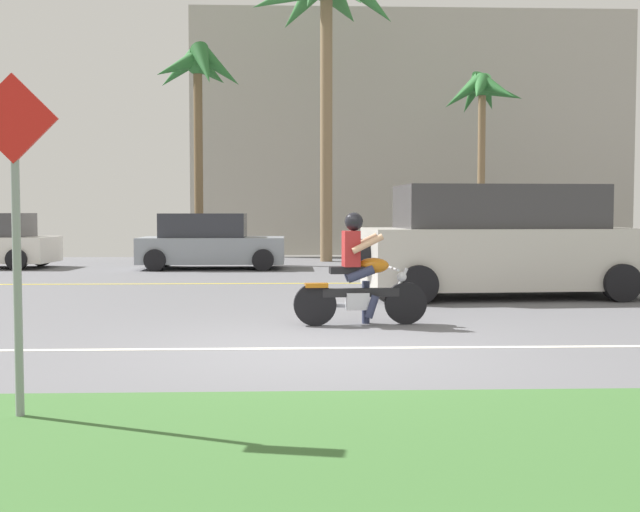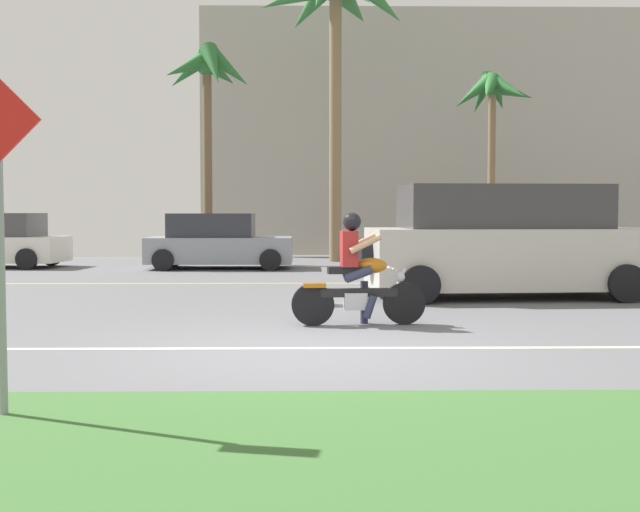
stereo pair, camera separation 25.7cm
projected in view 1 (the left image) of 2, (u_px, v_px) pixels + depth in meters
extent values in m
cube|color=slate|center=(310.00, 316.00, 11.52)|extent=(56.00, 30.00, 0.04)
cube|color=#3D6B33|center=(343.00, 472.00, 4.44)|extent=(56.00, 3.80, 0.06)
cube|color=silver|center=(317.00, 348.00, 8.64)|extent=(50.40, 0.12, 0.01)
cube|color=yellow|center=(304.00, 283.00, 16.54)|extent=(50.40, 0.12, 0.01)
cylinder|color=black|center=(406.00, 303.00, 10.51)|extent=(0.57, 0.13, 0.57)
cylinder|color=black|center=(315.00, 304.00, 10.36)|extent=(0.57, 0.13, 0.57)
cylinder|color=#B7BAC1|center=(399.00, 286.00, 10.49)|extent=(0.26, 0.07, 0.49)
cube|color=black|center=(361.00, 293.00, 10.43)|extent=(1.03, 0.18, 0.11)
cube|color=#B7BAC1|center=(357.00, 301.00, 10.43)|extent=(0.32, 0.21, 0.23)
ellipsoid|color=#B76614|center=(373.00, 266.00, 10.43)|extent=(0.41, 0.23, 0.21)
cube|color=black|center=(347.00, 270.00, 10.39)|extent=(0.47, 0.25, 0.09)
cube|color=#B76614|center=(316.00, 285.00, 10.35)|extent=(0.31, 0.18, 0.06)
cylinder|color=#B7BAC1|center=(393.00, 269.00, 10.47)|extent=(0.08, 0.58, 0.03)
sphere|color=#B7BAC1|center=(402.00, 277.00, 10.49)|extent=(0.13, 0.13, 0.13)
cylinder|color=#B7BAC1|center=(340.00, 305.00, 10.52)|extent=(0.48, 0.11, 0.07)
cube|color=maroon|center=(351.00, 249.00, 10.38)|extent=(0.23, 0.32, 0.47)
sphere|color=black|center=(354.00, 222.00, 10.37)|extent=(0.25, 0.25, 0.25)
cylinder|color=#2D334C|center=(361.00, 274.00, 10.32)|extent=(0.39, 0.15, 0.24)
cylinder|color=#2D334C|center=(358.00, 273.00, 10.51)|extent=(0.39, 0.15, 0.24)
cylinder|color=#2D334C|center=(366.00, 302.00, 10.58)|extent=(0.11, 0.11, 0.57)
cylinder|color=#2D334C|center=(372.00, 307.00, 10.34)|extent=(0.20, 0.12, 0.32)
cylinder|color=tan|center=(368.00, 244.00, 10.21)|extent=(0.43, 0.12, 0.27)
cylinder|color=tan|center=(363.00, 243.00, 10.59)|extent=(0.43, 0.12, 0.27)
cube|color=beige|center=(502.00, 258.00, 13.91)|extent=(4.90, 2.21, 1.04)
cube|color=#3B3A3D|center=(498.00, 207.00, 13.85)|extent=(3.55, 1.86, 0.75)
cylinder|color=black|center=(418.00, 285.00, 12.81)|extent=(0.65, 0.26, 0.64)
cylinder|color=black|center=(621.00, 283.00, 13.14)|extent=(0.65, 0.26, 0.64)
cylinder|color=black|center=(396.00, 275.00, 14.73)|extent=(0.65, 0.26, 0.64)
cylinder|color=black|center=(573.00, 274.00, 15.06)|extent=(0.65, 0.26, 0.64)
cylinder|color=black|center=(363.00, 255.00, 13.67)|extent=(0.23, 0.59, 0.58)
cylinder|color=black|center=(41.00, 256.00, 21.94)|extent=(0.57, 0.22, 0.56)
cylinder|color=black|center=(17.00, 259.00, 20.33)|extent=(0.57, 0.22, 0.56)
cube|color=#8C939E|center=(213.00, 250.00, 20.91)|extent=(3.82, 1.80, 0.68)
cube|color=#2D2F36|center=(204.00, 225.00, 20.86)|extent=(2.21, 1.54, 0.63)
cylinder|color=black|center=(155.00, 260.00, 19.97)|extent=(0.56, 0.18, 0.56)
cylinder|color=black|center=(263.00, 260.00, 20.08)|extent=(0.56, 0.18, 0.56)
cylinder|color=black|center=(166.00, 256.00, 21.76)|extent=(0.56, 0.18, 0.56)
cylinder|color=black|center=(265.00, 256.00, 21.86)|extent=(0.56, 0.18, 0.56)
cylinder|color=#846B4C|center=(326.00, 125.00, 23.77)|extent=(0.37, 0.37, 8.29)
cone|color=#337538|center=(340.00, 3.00, 24.54)|extent=(1.91, 2.68, 1.47)
cone|color=#337538|center=(304.00, 2.00, 24.40)|extent=(2.20, 2.54, 1.97)
cylinder|color=brown|center=(199.00, 164.00, 23.01)|extent=(0.26, 0.26, 5.83)
sphere|color=#28662D|center=(198.00, 63.00, 22.85)|extent=(0.67, 0.67, 0.67)
cone|color=#28662D|center=(220.00, 69.00, 22.79)|extent=(1.52, 0.74, 1.36)
cone|color=#28662D|center=(211.00, 73.00, 23.45)|extent=(1.22, 1.62, 0.93)
cone|color=#28662D|center=(179.00, 71.00, 23.14)|extent=(1.60, 1.18, 1.24)
cone|color=#28662D|center=(178.00, 66.00, 22.44)|extent=(1.56, 1.36, 1.10)
cone|color=#28662D|center=(204.00, 65.00, 22.26)|extent=(1.02, 1.46, 1.46)
cylinder|color=brown|center=(481.00, 174.00, 24.79)|extent=(0.23, 0.23, 5.43)
sphere|color=#28662D|center=(482.00, 87.00, 24.64)|extent=(0.61, 0.61, 0.61)
cone|color=#28662D|center=(502.00, 93.00, 24.77)|extent=(1.58, 0.74, 0.85)
cone|color=#28662D|center=(488.00, 95.00, 25.23)|extent=(1.17, 1.55, 1.23)
cone|color=#28662D|center=(472.00, 95.00, 25.26)|extent=(0.89, 1.47, 1.39)
cone|color=#28662D|center=(463.00, 94.00, 25.00)|extent=(1.52, 1.28, 1.22)
cone|color=#28662D|center=(468.00, 90.00, 24.26)|extent=(1.54, 1.29, 1.15)
cone|color=#28662D|center=(479.00, 89.00, 24.04)|extent=(1.04, 1.60, 1.14)
cone|color=#28662D|center=(498.00, 89.00, 24.12)|extent=(1.26, 1.56, 1.08)
cylinder|color=gray|center=(18.00, 290.00, 5.51)|extent=(0.06, 0.06, 1.91)
cube|color=red|center=(13.00, 118.00, 5.42)|extent=(0.62, 0.03, 0.62)
cube|color=#A8A399|center=(406.00, 137.00, 29.40)|extent=(15.65, 4.00, 8.60)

